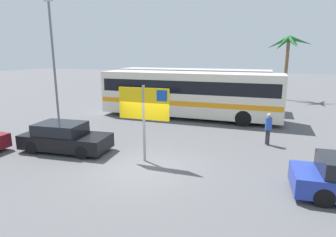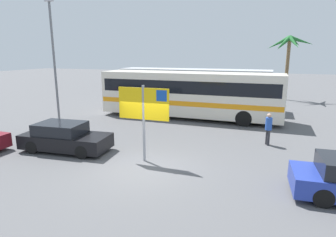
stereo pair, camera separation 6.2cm
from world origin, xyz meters
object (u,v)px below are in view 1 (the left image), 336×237
ferry_sign (145,107)px  car_black (65,138)px  bus_front_coach (189,93)px  pedestrian_crossing_lot (268,127)px  bus_rear_coach (192,86)px

ferry_sign → car_black: ferry_sign is taller
bus_front_coach → car_black: (-3.54, -8.67, -1.15)m
car_black → pedestrian_crossing_lot: size_ratio=2.63×
bus_front_coach → bus_rear_coach: 4.09m
bus_rear_coach → bus_front_coach: bearing=-78.4°
bus_rear_coach → ferry_sign: (1.33, -12.59, 0.54)m
bus_front_coach → ferry_sign: ferry_sign is taller
bus_rear_coach → pedestrian_crossing_lot: size_ratio=7.75×
car_black → pedestrian_crossing_lot: 9.77m
ferry_sign → pedestrian_crossing_lot: ferry_sign is taller
bus_front_coach → ferry_sign: 8.62m
ferry_sign → car_black: bearing=-179.1°
bus_rear_coach → car_black: size_ratio=2.95×
ferry_sign → pedestrian_crossing_lot: bearing=39.7°
bus_rear_coach → pedestrian_crossing_lot: bus_rear_coach is taller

